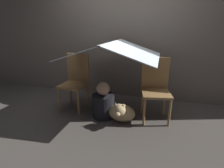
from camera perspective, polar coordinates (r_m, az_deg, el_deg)
name	(u,v)px	position (r m, az deg, el deg)	size (l,w,h in m)	color
ground_plane	(111,116)	(2.91, -0.47, -10.35)	(8.80, 8.80, 0.00)	#47423D
wall_back	(125,34)	(3.50, 4.16, 15.86)	(7.00, 0.05, 2.50)	#6B6056
chair_left	(75,80)	(3.10, -11.84, 1.42)	(0.44, 0.44, 0.95)	olive
chair_right	(156,87)	(2.76, 14.02, -0.85)	(0.49, 0.49, 0.95)	olive
sheet_canopy	(112,49)	(2.66, 0.00, 11.20)	(1.38, 1.17, 0.24)	silver
person_front	(103,103)	(2.81, -2.88, -6.18)	(0.36, 0.36, 0.58)	black
dog	(121,112)	(2.65, 2.96, -9.19)	(0.41, 0.38, 0.38)	tan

